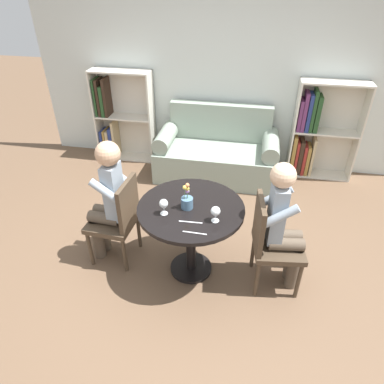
{
  "coord_description": "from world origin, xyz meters",
  "views": [
    {
      "loc": [
        0.46,
        -2.31,
        2.48
      ],
      "look_at": [
        0.0,
        0.05,
        0.87
      ],
      "focal_mm": 32.0,
      "sensor_mm": 36.0,
      "label": 1
    }
  ],
  "objects_px": {
    "chair_left": "(119,217)",
    "wine_glass_right": "(216,212)",
    "flower_vase": "(187,200)",
    "bookshelf_right": "(315,133)",
    "person_right": "(284,225)",
    "couch": "(217,154)",
    "person_left": "(108,199)",
    "chair_right": "(271,240)",
    "bookshelf_left": "(118,118)",
    "wine_glass_left": "(164,204)"
  },
  "relations": [
    {
      "from": "chair_left",
      "to": "wine_glass_right",
      "type": "relative_size",
      "value": 6.56
    },
    {
      "from": "wine_glass_right",
      "to": "flower_vase",
      "type": "xyz_separation_m",
      "value": [
        -0.26,
        0.13,
        -0.02
      ]
    },
    {
      "from": "bookshelf_right",
      "to": "person_right",
      "type": "xyz_separation_m",
      "value": [
        -0.47,
        -2.12,
        0.05
      ]
    },
    {
      "from": "couch",
      "to": "chair_left",
      "type": "xyz_separation_m",
      "value": [
        -0.7,
        -1.82,
        0.18
      ]
    },
    {
      "from": "chair_left",
      "to": "person_left",
      "type": "distance_m",
      "value": 0.21
    },
    {
      "from": "chair_left",
      "to": "person_left",
      "type": "xyz_separation_m",
      "value": [
        -0.09,
        0.01,
        0.19
      ]
    },
    {
      "from": "bookshelf_right",
      "to": "person_left",
      "type": "height_order",
      "value": "bookshelf_right"
    },
    {
      "from": "person_right",
      "to": "wine_glass_right",
      "type": "distance_m",
      "value": 0.61
    },
    {
      "from": "bookshelf_right",
      "to": "chair_right",
      "type": "height_order",
      "value": "bookshelf_right"
    },
    {
      "from": "couch",
      "to": "person_right",
      "type": "relative_size",
      "value": 1.3
    },
    {
      "from": "bookshelf_left",
      "to": "bookshelf_right",
      "type": "distance_m",
      "value": 2.76
    },
    {
      "from": "bookshelf_right",
      "to": "wine_glass_left",
      "type": "height_order",
      "value": "bookshelf_right"
    },
    {
      "from": "bookshelf_right",
      "to": "wine_glass_right",
      "type": "xyz_separation_m",
      "value": [
        -1.03,
        -2.28,
        0.23
      ]
    },
    {
      "from": "couch",
      "to": "chair_right",
      "type": "xyz_separation_m",
      "value": [
        0.7,
        -1.87,
        0.18
      ]
    },
    {
      "from": "chair_left",
      "to": "wine_glass_left",
      "type": "height_order",
      "value": "chair_left"
    },
    {
      "from": "chair_right",
      "to": "wine_glass_right",
      "type": "xyz_separation_m",
      "value": [
        -0.47,
        -0.14,
        0.34
      ]
    },
    {
      "from": "couch",
      "to": "person_right",
      "type": "distance_m",
      "value": 2.04
    },
    {
      "from": "bookshelf_left",
      "to": "chair_right",
      "type": "xyz_separation_m",
      "value": [
        2.2,
        -2.14,
        -0.11
      ]
    },
    {
      "from": "person_left",
      "to": "wine_glass_right",
      "type": "bearing_deg",
      "value": 82.25
    },
    {
      "from": "bookshelf_left",
      "to": "chair_left",
      "type": "relative_size",
      "value": 1.44
    },
    {
      "from": "chair_right",
      "to": "wine_glass_left",
      "type": "distance_m",
      "value": 0.98
    },
    {
      "from": "person_right",
      "to": "wine_glass_left",
      "type": "xyz_separation_m",
      "value": [
        -0.99,
        -0.14,
        0.18
      ]
    },
    {
      "from": "wine_glass_left",
      "to": "wine_glass_right",
      "type": "bearing_deg",
      "value": -1.98
    },
    {
      "from": "person_right",
      "to": "wine_glass_right",
      "type": "relative_size",
      "value": 9.05
    },
    {
      "from": "person_right",
      "to": "wine_glass_left",
      "type": "bearing_deg",
      "value": 90.49
    },
    {
      "from": "bookshelf_left",
      "to": "person_left",
      "type": "xyz_separation_m",
      "value": [
        0.71,
        -2.08,
        0.08
      ]
    },
    {
      "from": "chair_left",
      "to": "chair_right",
      "type": "height_order",
      "value": "same"
    },
    {
      "from": "bookshelf_left",
      "to": "wine_glass_right",
      "type": "distance_m",
      "value": 2.87
    },
    {
      "from": "bookshelf_left",
      "to": "chair_right",
      "type": "bearing_deg",
      "value": -44.25
    },
    {
      "from": "chair_right",
      "to": "flower_vase",
      "type": "xyz_separation_m",
      "value": [
        -0.73,
        -0.01,
        0.33
      ]
    },
    {
      "from": "bookshelf_left",
      "to": "wine_glass_left",
      "type": "xyz_separation_m",
      "value": [
        1.3,
        -2.27,
        0.23
      ]
    },
    {
      "from": "couch",
      "to": "wine_glass_left",
      "type": "bearing_deg",
      "value": -95.75
    },
    {
      "from": "wine_glass_right",
      "to": "flower_vase",
      "type": "relative_size",
      "value": 0.56
    },
    {
      "from": "bookshelf_right",
      "to": "wine_glass_left",
      "type": "bearing_deg",
      "value": -122.92
    },
    {
      "from": "bookshelf_left",
      "to": "flower_vase",
      "type": "distance_m",
      "value": 2.61
    },
    {
      "from": "couch",
      "to": "person_right",
      "type": "xyz_separation_m",
      "value": [
        0.79,
        -1.85,
        0.35
      ]
    },
    {
      "from": "wine_glass_right",
      "to": "bookshelf_left",
      "type": "bearing_deg",
      "value": 127.12
    },
    {
      "from": "couch",
      "to": "flower_vase",
      "type": "relative_size",
      "value": 6.55
    },
    {
      "from": "chair_left",
      "to": "couch",
      "type": "bearing_deg",
      "value": 162.33
    },
    {
      "from": "couch",
      "to": "bookshelf_right",
      "type": "distance_m",
      "value": 1.32
    },
    {
      "from": "wine_glass_left",
      "to": "chair_right",
      "type": "bearing_deg",
      "value": 7.79
    },
    {
      "from": "wine_glass_right",
      "to": "person_left",
      "type": "bearing_deg",
      "value": 168.79
    },
    {
      "from": "person_left",
      "to": "chair_right",
      "type": "bearing_deg",
      "value": 91.03
    },
    {
      "from": "couch",
      "to": "chair_right",
      "type": "relative_size",
      "value": 1.79
    },
    {
      "from": "bookshelf_right",
      "to": "wine_glass_right",
      "type": "distance_m",
      "value": 2.51
    },
    {
      "from": "chair_right",
      "to": "person_left",
      "type": "distance_m",
      "value": 1.5
    },
    {
      "from": "person_left",
      "to": "wine_glass_right",
      "type": "height_order",
      "value": "person_left"
    },
    {
      "from": "chair_right",
      "to": "person_right",
      "type": "distance_m",
      "value": 0.19
    },
    {
      "from": "bookshelf_right",
      "to": "chair_left",
      "type": "distance_m",
      "value": 2.87
    },
    {
      "from": "chair_right",
      "to": "flower_vase",
      "type": "bearing_deg",
      "value": 82.66
    }
  ]
}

